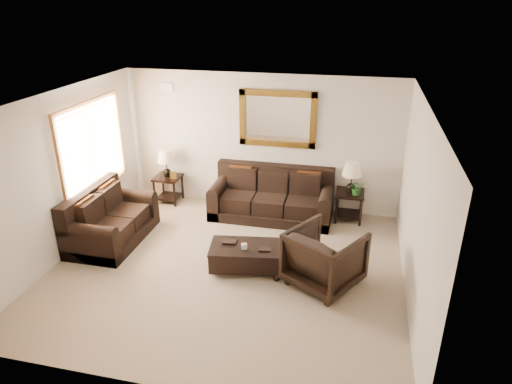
% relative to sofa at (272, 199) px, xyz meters
% --- Properties ---
extents(room, '(5.51, 5.01, 2.71)m').
position_rel_sofa_xyz_m(room, '(-0.33, -2.04, 1.00)').
color(room, gray).
rests_on(room, ground).
extents(window, '(0.07, 1.96, 1.66)m').
position_rel_sofa_xyz_m(window, '(-3.03, -1.14, 1.20)').
color(window, white).
rests_on(window, room).
extents(mirror, '(1.50, 0.06, 1.10)m').
position_rel_sofa_xyz_m(mirror, '(0.00, 0.43, 1.50)').
color(mirror, '#45220D').
rests_on(mirror, room).
extents(air_vent, '(0.25, 0.02, 0.18)m').
position_rel_sofa_xyz_m(air_vent, '(-2.23, 0.44, 2.00)').
color(air_vent, '#999999').
rests_on(air_vent, room).
extents(sofa, '(2.34, 1.01, 0.96)m').
position_rel_sofa_xyz_m(sofa, '(0.00, 0.00, 0.00)').
color(sofa, black).
rests_on(sofa, room).
extents(loveseat, '(1.01, 1.70, 0.96)m').
position_rel_sofa_xyz_m(loveseat, '(-2.62, -1.61, 0.01)').
color(loveseat, black).
rests_on(loveseat, room).
extents(end_table_left, '(0.52, 0.52, 1.14)m').
position_rel_sofa_xyz_m(end_table_left, '(-2.25, 0.16, 0.40)').
color(end_table_left, black).
rests_on(end_table_left, room).
extents(end_table_right, '(0.54, 0.54, 1.18)m').
position_rel_sofa_xyz_m(end_table_right, '(1.49, 0.15, 0.42)').
color(end_table_right, black).
rests_on(end_table_right, room).
extents(coffee_table, '(1.29, 0.83, 0.51)m').
position_rel_sofa_xyz_m(coffee_table, '(0.01, -1.97, -0.09)').
color(coffee_table, black).
rests_on(coffee_table, room).
extents(armchair, '(1.28, 1.26, 0.98)m').
position_rel_sofa_xyz_m(armchair, '(1.21, -2.11, 0.15)').
color(armchair, black).
rests_on(armchair, floor).
extents(potted_plant, '(0.29, 0.31, 0.22)m').
position_rel_sofa_xyz_m(potted_plant, '(1.60, 0.06, 0.35)').
color(potted_plant, '#22551D').
rests_on(potted_plant, end_table_right).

